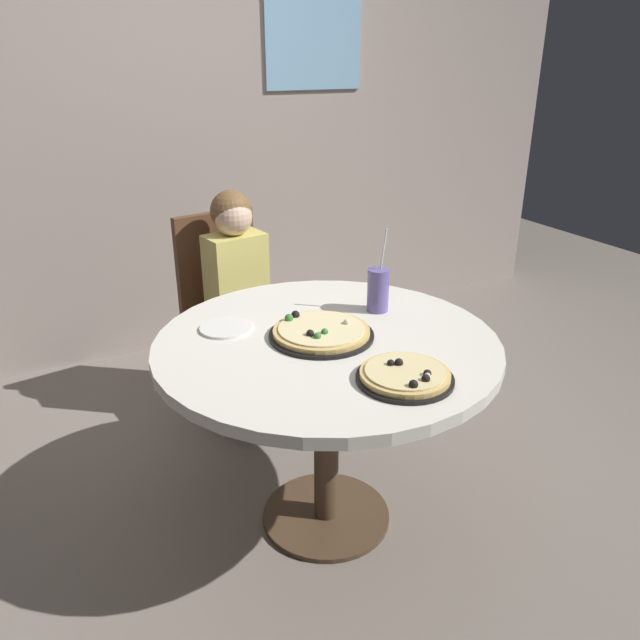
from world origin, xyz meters
name	(u,v)px	position (x,y,z in m)	size (l,w,h in m)	color
ground_plane	(326,517)	(0.00, 0.00, 0.00)	(8.00, 8.00, 0.00)	slate
wall_with_window	(168,89)	(0.00, 1.82, 1.45)	(5.20, 0.14, 2.90)	#A8998E
dining_table	(327,367)	(0.00, 0.00, 0.65)	(1.15, 1.15, 0.75)	silver
chair_wooden	(228,303)	(-0.01, 0.99, 0.53)	(0.46, 0.46, 0.95)	brown
diner_child	(247,324)	(0.01, 0.81, 0.48)	(0.31, 0.43, 1.08)	#3F4766
pizza_veggie	(321,332)	(-0.01, 0.03, 0.77)	(0.35, 0.35, 0.05)	black
pizza_cheese	(405,376)	(0.07, -0.35, 0.77)	(0.29, 0.29, 0.05)	black
soda_cup	(378,290)	(0.28, 0.14, 0.83)	(0.08, 0.08, 0.31)	#6659A5
plate_small	(226,328)	(-0.27, 0.23, 0.76)	(0.18, 0.18, 0.01)	white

